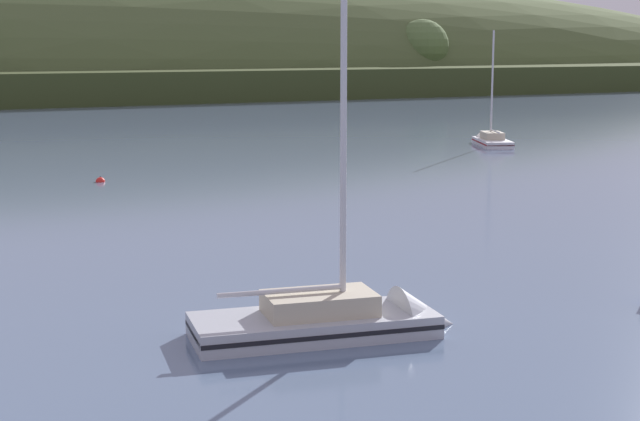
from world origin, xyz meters
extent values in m
cube|color=#35401E|center=(0.72, 183.38, 2.60)|extent=(503.11, 100.99, 5.21)
ellipsoid|color=#4C5B33|center=(21.29, 210.16, 0.00)|extent=(404.55, 115.41, 52.53)
sphere|color=#56703D|center=(81.64, 175.94, 9.09)|extent=(11.09, 11.09, 11.09)
cube|color=#ADB2BC|center=(-4.90, 25.51, 0.01)|extent=(8.33, 3.90, 1.50)
cone|color=#ADB2BC|center=(-0.90, 25.06, 0.01)|extent=(2.32, 3.11, 2.91)
cube|color=black|center=(-4.90, 25.51, 0.42)|extent=(8.33, 3.93, 0.15)
cube|color=#BCB299|center=(-4.70, 25.48, 1.11)|extent=(3.82, 2.45, 0.71)
cylinder|color=silver|center=(-3.90, 25.39, 6.52)|extent=(0.21, 0.21, 11.52)
cylinder|color=silver|center=(-5.99, 25.63, 1.62)|extent=(4.22, 0.63, 0.17)
cube|color=white|center=(34.16, 75.32, 0.03)|extent=(4.59, 6.96, 1.22)
cone|color=white|center=(35.24, 78.37, 0.03)|extent=(2.88, 2.35, 2.48)
cube|color=maroon|center=(34.16, 75.32, 0.35)|extent=(4.62, 6.97, 0.13)
cube|color=#BCB299|center=(34.21, 75.47, 0.98)|extent=(2.63, 3.33, 0.67)
cylinder|color=silver|center=(34.43, 76.08, 5.74)|extent=(0.18, 0.18, 10.20)
cylinder|color=silver|center=(33.86, 74.48, 1.47)|extent=(1.27, 3.25, 0.14)
sphere|color=red|center=(-4.71, 65.16, 0.00)|extent=(0.66, 0.66, 0.66)
cylinder|color=black|center=(-4.71, 65.16, 0.37)|extent=(0.04, 0.04, 0.08)
camera|label=1|loc=(-16.76, -3.15, 9.55)|focal=54.60mm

